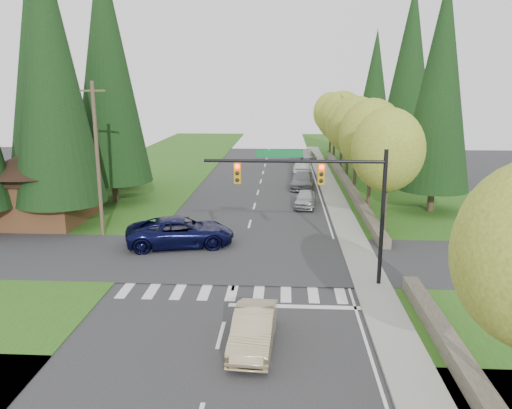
# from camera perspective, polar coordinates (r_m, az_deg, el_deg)

# --- Properties ---
(ground) EXTENTS (120.00, 120.00, 0.00)m
(ground) POSITION_cam_1_polar(r_m,az_deg,el_deg) (21.48, -3.70, -13.40)
(ground) COLOR #28282B
(ground) RESTS_ON ground
(grass_east) EXTENTS (14.00, 110.00, 0.06)m
(grass_east) POSITION_cam_1_polar(r_m,az_deg,el_deg) (41.56, 17.91, -0.70)
(grass_east) COLOR #2D4D14
(grass_east) RESTS_ON ground
(grass_west) EXTENTS (14.00, 110.00, 0.06)m
(grass_west) POSITION_cam_1_polar(r_m,az_deg,el_deg) (43.07, -17.81, -0.21)
(grass_west) COLOR #2D4D14
(grass_west) RESTS_ON ground
(cross_street) EXTENTS (120.00, 8.00, 0.10)m
(cross_street) POSITION_cam_1_polar(r_m,az_deg,el_deg) (28.81, -1.78, -6.24)
(cross_street) COLOR #28282B
(cross_street) RESTS_ON ground
(sidewalk_east) EXTENTS (1.80, 80.00, 0.13)m
(sidewalk_east) POSITION_cam_1_polar(r_m,az_deg,el_deg) (42.37, 9.25, 0.09)
(sidewalk_east) COLOR gray
(sidewalk_east) RESTS_ON ground
(curb_east) EXTENTS (0.20, 80.00, 0.13)m
(curb_east) POSITION_cam_1_polar(r_m,az_deg,el_deg) (42.29, 8.10, 0.11)
(curb_east) COLOR gray
(curb_east) RESTS_ON ground
(stone_wall_south) EXTENTS (0.70, 14.00, 0.70)m
(stone_wall_south) POSITION_cam_1_polar(r_m,az_deg,el_deg) (19.53, 22.13, -16.18)
(stone_wall_south) COLOR #4C4438
(stone_wall_south) RESTS_ON ground
(stone_wall_north) EXTENTS (0.70, 40.00, 0.70)m
(stone_wall_north) POSITION_cam_1_polar(r_m,az_deg,el_deg) (50.28, 10.28, 2.47)
(stone_wall_north) COLOR #4C4438
(stone_wall_north) RESTS_ON ground
(traffic_signal) EXTENTS (8.70, 0.37, 6.80)m
(traffic_signal) POSITION_cam_1_polar(r_m,az_deg,el_deg) (24.06, 7.82, 2.03)
(traffic_signal) COLOR black
(traffic_signal) RESTS_ON ground
(brown_building) EXTENTS (8.40, 8.40, 5.40)m
(brown_building) POSITION_cam_1_polar(r_m,az_deg,el_deg) (38.79, -23.51, 2.57)
(brown_building) COLOR #4C2D19
(brown_building) RESTS_ON ground
(utility_pole) EXTENTS (1.60, 0.24, 10.00)m
(utility_pole) POSITION_cam_1_polar(r_m,az_deg,el_deg) (33.55, -17.66, 4.99)
(utility_pole) COLOR #473828
(utility_pole) RESTS_ON ground
(decid_tree_0) EXTENTS (4.80, 4.80, 8.37)m
(decid_tree_0) POSITION_cam_1_polar(r_m,az_deg,el_deg) (33.95, 14.83, 6.05)
(decid_tree_0) COLOR #38281C
(decid_tree_0) RESTS_ON ground
(decid_tree_1) EXTENTS (5.20, 5.20, 8.80)m
(decid_tree_1) POSITION_cam_1_polar(r_m,az_deg,el_deg) (40.79, 13.07, 7.59)
(decid_tree_1) COLOR #38281C
(decid_tree_1) RESTS_ON ground
(decid_tree_2) EXTENTS (5.00, 5.00, 8.82)m
(decid_tree_2) POSITION_cam_1_polar(r_m,az_deg,el_deg) (47.64, 11.45, 8.61)
(decid_tree_2) COLOR #38281C
(decid_tree_2) RESTS_ON ground
(decid_tree_3) EXTENTS (5.00, 5.00, 8.55)m
(decid_tree_3) POSITION_cam_1_polar(r_m,az_deg,el_deg) (54.59, 10.53, 8.94)
(decid_tree_3) COLOR #38281C
(decid_tree_3) RESTS_ON ground
(decid_tree_4) EXTENTS (5.40, 5.40, 9.18)m
(decid_tree_4) POSITION_cam_1_polar(r_m,az_deg,el_deg) (61.52, 9.84, 9.82)
(decid_tree_4) COLOR #38281C
(decid_tree_4) RESTS_ON ground
(decid_tree_5) EXTENTS (4.80, 4.80, 8.30)m
(decid_tree_5) POSITION_cam_1_polar(r_m,az_deg,el_deg) (68.48, 9.00, 9.74)
(decid_tree_5) COLOR #38281C
(decid_tree_5) RESTS_ON ground
(decid_tree_6) EXTENTS (5.20, 5.20, 8.86)m
(decid_tree_6) POSITION_cam_1_polar(r_m,az_deg,el_deg) (75.43, 8.57, 10.33)
(decid_tree_6) COLOR #38281C
(decid_tree_6) RESTS_ON ground
(conifer_w_a) EXTENTS (6.12, 6.12, 19.80)m
(conifer_w_a) POSITION_cam_1_polar(r_m,az_deg,el_deg) (36.48, -22.47, 14.16)
(conifer_w_a) COLOR #38281C
(conifer_w_a) RESTS_ON ground
(conifer_w_b) EXTENTS (5.44, 5.44, 17.80)m
(conifer_w_b) POSITION_cam_1_polar(r_m,az_deg,el_deg) (41.37, -23.77, 12.44)
(conifer_w_b) COLOR #38281C
(conifer_w_b) RESTS_ON ground
(conifer_w_c) EXTENTS (6.46, 6.46, 20.80)m
(conifer_w_c) POSITION_cam_1_polar(r_m,az_deg,el_deg) (43.53, -16.67, 14.97)
(conifer_w_c) COLOR #38281C
(conifer_w_c) RESTS_ON ground
(conifer_w_e) EXTENTS (5.78, 5.78, 18.80)m
(conifer_w_e) POSITION_cam_1_polar(r_m,az_deg,el_deg) (49.83, -16.44, 13.56)
(conifer_w_e) COLOR #38281C
(conifer_w_e) RESTS_ON ground
(conifer_e_a) EXTENTS (5.44, 5.44, 17.80)m
(conifer_e_a) POSITION_cam_1_polar(r_m,az_deg,el_deg) (40.70, 20.31, 12.74)
(conifer_e_a) COLOR #38281C
(conifer_e_a) RESTS_ON ground
(conifer_e_b) EXTENTS (6.12, 6.12, 19.80)m
(conifer_e_b) POSITION_cam_1_polar(r_m,az_deg,el_deg) (54.50, 17.14, 13.98)
(conifer_e_b) COLOR #38281C
(conifer_e_b) RESTS_ON ground
(conifer_e_c) EXTENTS (5.10, 5.10, 16.80)m
(conifer_e_c) POSITION_cam_1_polar(r_m,az_deg,el_deg) (68.02, 13.42, 12.70)
(conifer_e_c) COLOR #38281C
(conifer_e_c) RESTS_ON ground
(sedan_champagne) EXTENTS (1.74, 4.41, 1.43)m
(sedan_champagne) POSITION_cam_1_polar(r_m,az_deg,el_deg) (19.42, -0.29, -14.07)
(sedan_champagne) COLOR tan
(sedan_champagne) RESTS_ON ground
(suv_navy) EXTENTS (7.07, 4.43, 1.82)m
(suv_navy) POSITION_cam_1_polar(r_m,az_deg,el_deg) (31.11, -8.62, -3.13)
(suv_navy) COLOR black
(suv_navy) RESTS_ON ground
(parked_car_a) EXTENTS (2.07, 4.23, 1.39)m
(parked_car_a) POSITION_cam_1_polar(r_m,az_deg,el_deg) (41.01, 5.67, 0.66)
(parked_car_a) COLOR #A9AAAE
(parked_car_a) RESTS_ON ground
(parked_car_b) EXTENTS (2.60, 5.41, 1.52)m
(parked_car_b) POSITION_cam_1_polar(r_m,az_deg,el_deg) (48.67, 5.32, 2.77)
(parked_car_b) COLOR slate
(parked_car_b) RESTS_ON ground
(parked_car_c) EXTENTS (2.06, 4.78, 1.53)m
(parked_car_c) POSITION_cam_1_polar(r_m,az_deg,el_deg) (55.20, 5.32, 4.03)
(parked_car_c) COLOR #B7B7BC
(parked_car_c) RESTS_ON ground
(parked_car_d) EXTENTS (1.63, 4.01, 1.37)m
(parked_car_d) POSITION_cam_1_polar(r_m,az_deg,el_deg) (56.05, 5.06, 4.09)
(parked_car_d) COLOR silver
(parked_car_d) RESTS_ON ground
(parked_car_e) EXTENTS (2.24, 4.54, 1.27)m
(parked_car_e) POSITION_cam_1_polar(r_m,az_deg,el_deg) (67.26, 5.99, 5.58)
(parked_car_e) COLOR #9E9DA2
(parked_car_e) RESTS_ON ground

